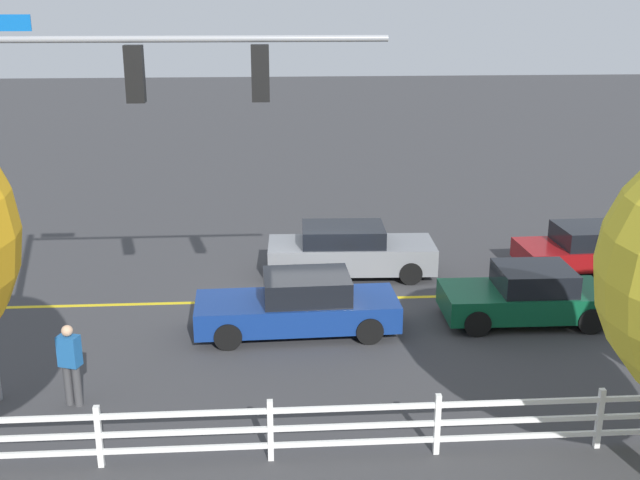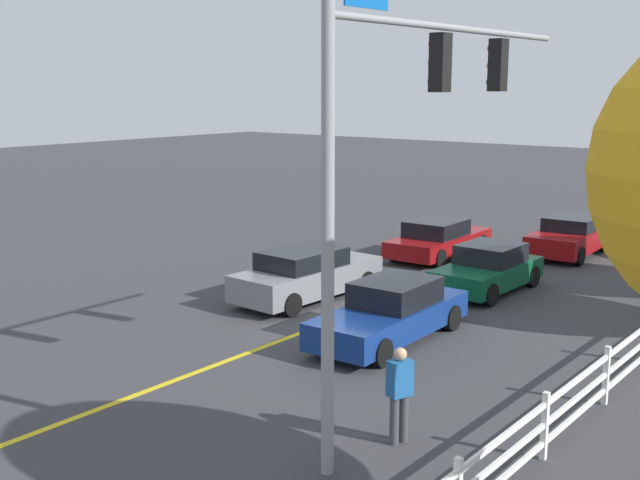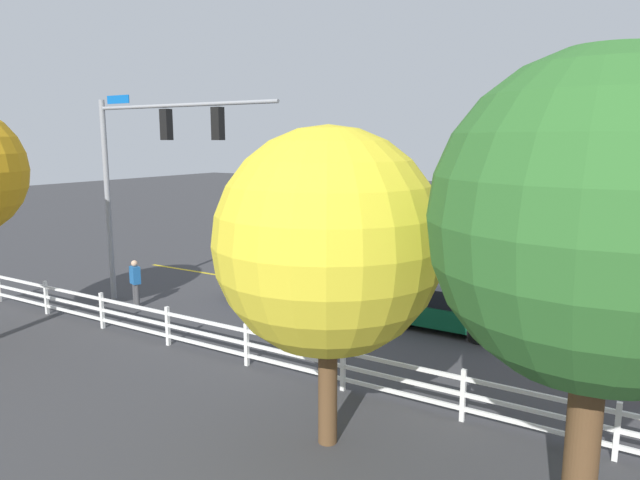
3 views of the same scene
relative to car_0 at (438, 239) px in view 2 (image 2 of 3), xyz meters
The scene contains 9 objects.
ground_plane 8.50m from the car_0, 12.51° to the left, with size 120.00×120.00×0.00m, color #38383A.
lane_center_stripe 4.69m from the car_0, 23.25° to the left, with size 28.00×0.16×0.01m, color gold.
signal_assembly 15.23m from the car_0, 27.50° to the left, with size 7.76×0.38×7.37m.
car_0 is the anchor object (origin of this frame).
car_1 4.72m from the car_0, 131.76° to the left, with size 4.28×2.08×1.36m.
car_2 9.69m from the car_0, 23.48° to the left, with size 4.81×1.92×1.44m.
car_3 7.28m from the car_0, ahead, with size 4.78×2.02×1.46m.
car_4 4.86m from the car_0, 47.24° to the left, with size 4.02×1.89×1.39m.
pedestrian 15.17m from the car_0, 27.58° to the left, with size 0.46×0.38×1.69m.
Camera 2 is at (15.84, 11.94, 5.97)m, focal length 44.56 mm.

